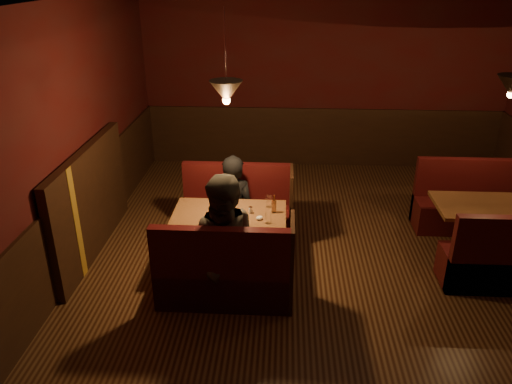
# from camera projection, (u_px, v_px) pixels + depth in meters

# --- Properties ---
(room) EXTENTS (6.02, 7.02, 2.92)m
(room) POSITION_uv_depth(u_px,v_px,m) (318.00, 188.00, 5.28)
(room) COLOR #32170C
(room) RESTS_ON ground
(main_table) EXTENTS (1.27, 0.77, 0.89)m
(main_table) POSITION_uv_depth(u_px,v_px,m) (231.00, 226.00, 5.63)
(main_table) COLOR brown
(main_table) RESTS_ON ground
(main_bench_far) EXTENTS (1.39, 0.50, 0.95)m
(main_bench_far) POSITION_uv_depth(u_px,v_px,m) (238.00, 214.00, 6.37)
(main_bench_far) COLOR #3E0D0A
(main_bench_far) RESTS_ON ground
(main_bench_near) EXTENTS (1.39, 0.50, 0.95)m
(main_bench_near) POSITION_uv_depth(u_px,v_px,m) (225.00, 279.00, 5.06)
(main_bench_near) COLOR #3E0D0A
(main_bench_near) RESTS_ON ground
(second_table) EXTENTS (1.17, 0.75, 0.66)m
(second_table) POSITION_uv_depth(u_px,v_px,m) (484.00, 218.00, 5.87)
(second_table) COLOR brown
(second_table) RESTS_ON ground
(second_bench_far) EXTENTS (1.29, 0.48, 0.92)m
(second_bench_far) POSITION_uv_depth(u_px,v_px,m) (465.00, 207.00, 6.59)
(second_bench_far) COLOR #3E0D0A
(second_bench_far) RESTS_ON ground
(second_bench_near) EXTENTS (1.29, 0.48, 0.92)m
(second_bench_near) POSITION_uv_depth(u_px,v_px,m) (507.00, 264.00, 5.32)
(second_bench_near) COLOR #3E0D0A
(second_bench_near) RESTS_ON ground
(diner_a) EXTENTS (0.61, 0.45, 1.52)m
(diner_a) POSITION_uv_depth(u_px,v_px,m) (233.00, 187.00, 6.03)
(diner_a) COLOR black
(diner_a) RESTS_ON ground
(diner_b) EXTENTS (0.84, 0.66, 1.73)m
(diner_b) POSITION_uv_depth(u_px,v_px,m) (228.00, 225.00, 4.92)
(diner_b) COLOR #38342E
(diner_b) RESTS_ON ground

